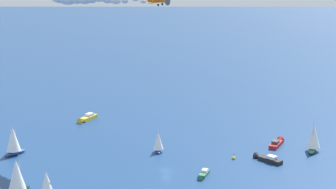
{
  "coord_description": "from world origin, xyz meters",
  "views": [
    {
      "loc": [
        149.6,
        -28.64,
        57.22
      ],
      "look_at": [
        0.5,
        0.45,
        23.46
      ],
      "focal_mm": 57.52,
      "sensor_mm": 36.0,
      "label": 1
    }
  ],
  "objects_px": {
    "motorboat_outer_ring_c": "(267,159)",
    "sailboat_outer_ring_d": "(47,187)",
    "sailboat_offshore": "(13,140)",
    "biplane_wingman": "(159,0)",
    "sailboat_far_port": "(313,137)",
    "sailboat_far_stbd": "(17,176)",
    "marker_buoy": "(234,158)",
    "motorboat_outer_ring_a": "(277,143)",
    "motorboat_inshore": "(87,118)",
    "sailboat_near_centre": "(158,142)",
    "motorboat_mid_cluster": "(203,174)"
  },
  "relations": [
    {
      "from": "motorboat_outer_ring_c",
      "to": "biplane_wingman",
      "type": "distance_m",
      "value": 62.29
    },
    {
      "from": "sailboat_far_stbd",
      "to": "motorboat_outer_ring_a",
      "type": "xyz_separation_m",
      "value": [
        -26.46,
        84.29,
        -4.21
      ]
    },
    {
      "from": "motorboat_outer_ring_a",
      "to": "biplane_wingman",
      "type": "height_order",
      "value": "biplane_wingman"
    },
    {
      "from": "biplane_wingman",
      "to": "sailboat_near_centre",
      "type": "bearing_deg",
      "value": 170.6
    },
    {
      "from": "sailboat_offshore",
      "to": "biplane_wingman",
      "type": "xyz_separation_m",
      "value": [
        30.78,
        42.61,
        45.81
      ]
    },
    {
      "from": "sailboat_offshore",
      "to": "motorboat_mid_cluster",
      "type": "xyz_separation_m",
      "value": [
        30.49,
        55.7,
        -4.35
      ]
    },
    {
      "from": "motorboat_mid_cluster",
      "to": "motorboat_outer_ring_c",
      "type": "distance_m",
      "value": 24.63
    },
    {
      "from": "motorboat_outer_ring_a",
      "to": "sailboat_far_port",
      "type": "bearing_deg",
      "value": 48.29
    },
    {
      "from": "sailboat_far_port",
      "to": "sailboat_outer_ring_d",
      "type": "xyz_separation_m",
      "value": [
        26.38,
        -85.54,
        -0.29
      ]
    },
    {
      "from": "motorboat_outer_ring_a",
      "to": "marker_buoy",
      "type": "relative_size",
      "value": 4.59
    },
    {
      "from": "sailboat_far_port",
      "to": "motorboat_outer_ring_a",
      "type": "height_order",
      "value": "sailboat_far_port"
    },
    {
      "from": "sailboat_far_stbd",
      "to": "motorboat_inshore",
      "type": "relative_size",
      "value": 1.06
    },
    {
      "from": "motorboat_outer_ring_a",
      "to": "motorboat_mid_cluster",
      "type": "bearing_deg",
      "value": -54.12
    },
    {
      "from": "sailboat_offshore",
      "to": "biplane_wingman",
      "type": "relative_size",
      "value": 1.63
    },
    {
      "from": "sailboat_far_stbd",
      "to": "motorboat_mid_cluster",
      "type": "height_order",
      "value": "sailboat_far_stbd"
    },
    {
      "from": "sailboat_far_port",
      "to": "sailboat_outer_ring_d",
      "type": "distance_m",
      "value": 89.52
    },
    {
      "from": "sailboat_offshore",
      "to": "sailboat_far_port",
      "type": "bearing_deg",
      "value": 81.0
    },
    {
      "from": "sailboat_far_port",
      "to": "motorboat_outer_ring_c",
      "type": "bearing_deg",
      "value": -71.63
    },
    {
      "from": "biplane_wingman",
      "to": "motorboat_outer_ring_c",
      "type": "bearing_deg",
      "value": 104.37
    },
    {
      "from": "sailboat_near_centre",
      "to": "motorboat_inshore",
      "type": "height_order",
      "value": "sailboat_near_centre"
    },
    {
      "from": "motorboat_inshore",
      "to": "sailboat_outer_ring_d",
      "type": "relative_size",
      "value": 1.04
    },
    {
      "from": "motorboat_outer_ring_a",
      "to": "sailboat_outer_ring_d",
      "type": "distance_m",
      "value": 83.87
    },
    {
      "from": "sailboat_near_centre",
      "to": "biplane_wingman",
      "type": "relative_size",
      "value": 1.18
    },
    {
      "from": "motorboat_inshore",
      "to": "sailboat_outer_ring_d",
      "type": "height_order",
      "value": "sailboat_outer_ring_d"
    },
    {
      "from": "sailboat_outer_ring_d",
      "to": "motorboat_mid_cluster",
      "type": "bearing_deg",
      "value": 104.37
    },
    {
      "from": "motorboat_mid_cluster",
      "to": "sailboat_far_stbd",
      "type": "bearing_deg",
      "value": -86.57
    },
    {
      "from": "sailboat_near_centre",
      "to": "marker_buoy",
      "type": "xyz_separation_m",
      "value": [
        11.63,
        22.3,
        -3.19
      ]
    },
    {
      "from": "sailboat_offshore",
      "to": "biplane_wingman",
      "type": "height_order",
      "value": "biplane_wingman"
    },
    {
      "from": "sailboat_outer_ring_d",
      "to": "biplane_wingman",
      "type": "bearing_deg",
      "value": 109.55
    },
    {
      "from": "sailboat_near_centre",
      "to": "sailboat_far_port",
      "type": "relative_size",
      "value": 0.74
    },
    {
      "from": "sailboat_far_port",
      "to": "motorboat_outer_ring_c",
      "type": "relative_size",
      "value": 1.1
    },
    {
      "from": "sailboat_near_centre",
      "to": "sailboat_far_port",
      "type": "height_order",
      "value": "sailboat_far_port"
    },
    {
      "from": "sailboat_far_stbd",
      "to": "marker_buoy",
      "type": "distance_m",
      "value": 67.31
    },
    {
      "from": "sailboat_far_port",
      "to": "motorboat_mid_cluster",
      "type": "height_order",
      "value": "sailboat_far_port"
    },
    {
      "from": "sailboat_offshore",
      "to": "marker_buoy",
      "type": "xyz_separation_m",
      "value": [
        17.92,
        68.97,
        -4.53
      ]
    },
    {
      "from": "sailboat_offshore",
      "to": "motorboat_outer_ring_a",
      "type": "relative_size",
      "value": 1.12
    },
    {
      "from": "sailboat_far_port",
      "to": "motorboat_inshore",
      "type": "bearing_deg",
      "value": -126.71
    },
    {
      "from": "motorboat_outer_ring_a",
      "to": "biplane_wingman",
      "type": "relative_size",
      "value": 1.46
    },
    {
      "from": "sailboat_offshore",
      "to": "motorboat_outer_ring_c",
      "type": "xyz_separation_m",
      "value": [
        21.55,
        78.65,
        -4.15
      ]
    },
    {
      "from": "motorboat_outer_ring_c",
      "to": "biplane_wingman",
      "type": "xyz_separation_m",
      "value": [
        9.23,
        -36.04,
        49.96
      ]
    },
    {
      "from": "motorboat_inshore",
      "to": "motorboat_mid_cluster",
      "type": "relative_size",
      "value": 1.43
    },
    {
      "from": "sailboat_far_port",
      "to": "marker_buoy",
      "type": "distance_m",
      "value": 28.69
    },
    {
      "from": "sailboat_offshore",
      "to": "motorboat_mid_cluster",
      "type": "distance_m",
      "value": 63.65
    },
    {
      "from": "sailboat_offshore",
      "to": "motorboat_outer_ring_c",
      "type": "relative_size",
      "value": 1.11
    },
    {
      "from": "sailboat_far_stbd",
      "to": "sailboat_offshore",
      "type": "relative_size",
      "value": 1.02
    },
    {
      "from": "motorboat_outer_ring_c",
      "to": "sailboat_outer_ring_d",
      "type": "bearing_deg",
      "value": -73.2
    },
    {
      "from": "sailboat_far_port",
      "to": "sailboat_far_stbd",
      "type": "xyz_separation_m",
      "value": [
        18.22,
        -93.53,
        0.16
      ]
    },
    {
      "from": "motorboat_inshore",
      "to": "marker_buoy",
      "type": "xyz_separation_m",
      "value": [
        56.19,
        43.75,
        -0.46
      ]
    },
    {
      "from": "sailboat_offshore",
      "to": "motorboat_outer_ring_a",
      "type": "height_order",
      "value": "sailboat_offshore"
    },
    {
      "from": "motorboat_outer_ring_c",
      "to": "sailboat_outer_ring_d",
      "type": "relative_size",
      "value": 0.97
    }
  ]
}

